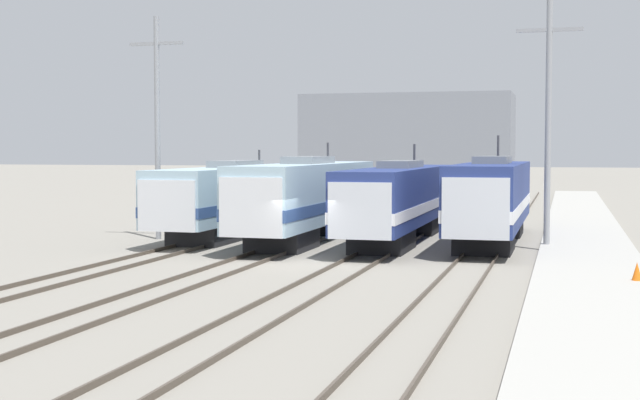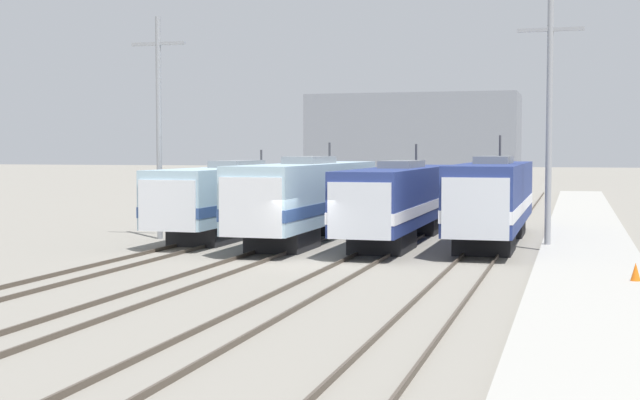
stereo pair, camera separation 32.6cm
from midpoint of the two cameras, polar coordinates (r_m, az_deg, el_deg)
name	(u,v)px [view 2 (the right image)]	position (r m, az deg, el deg)	size (l,w,h in m)	color
ground_plane	(306,262)	(35.95, -0.66, -3.97)	(400.00, 400.00, 0.00)	gray
rail_pair_far_left	(156,254)	(38.35, -10.20, -3.45)	(1.51, 120.00, 0.15)	#4C4238
rail_pair_center_left	(254,258)	(36.63, -3.98, -3.72)	(1.51, 120.00, 0.15)	#4C4238
rail_pair_center_right	(359,262)	(35.37, 2.78, -3.96)	(1.51, 120.00, 0.15)	#4C4238
rail_pair_far_right	(471,266)	(34.64, 9.93, -4.16)	(1.51, 120.00, 0.15)	#4C4238
locomotive_far_left	(234,197)	(46.35, -5.34, 0.18)	(2.98, 16.88, 4.50)	#232326
locomotive_center_left	(307,198)	(43.46, -0.65, 0.14)	(2.97, 16.82, 4.88)	#232326
locomotive_center_right	(400,200)	(43.53, 5.36, 0.00)	(2.84, 18.16, 4.81)	black
locomotive_far_right	(492,199)	(43.12, 11.19, 0.06)	(2.93, 16.30, 5.25)	black
catenary_tower_left	(159,122)	(45.47, -10.07, 4.96)	(2.89, 0.27, 11.13)	gray
catenary_tower_right	(549,118)	(40.87, 14.68, 5.11)	(2.89, 0.27, 11.13)	gray
platform	(590,268)	(34.45, 17.18, -4.19)	(4.00, 120.00, 0.29)	#A8A59E
traffic_cone	(636,272)	(30.56, 19.84, -4.34)	(0.32, 0.32, 0.59)	orange
depot_building	(414,137)	(134.46, 6.10, 4.01)	(30.83, 12.75, 12.69)	gray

